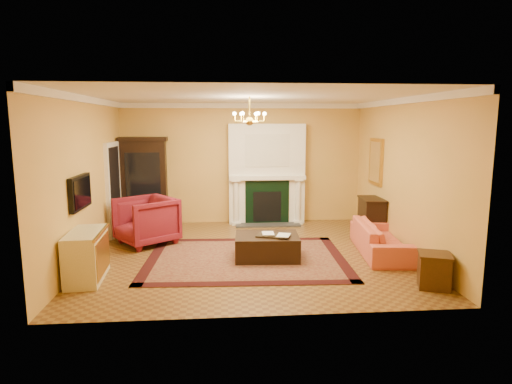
{
  "coord_description": "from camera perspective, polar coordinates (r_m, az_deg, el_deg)",
  "views": [
    {
      "loc": [
        -0.54,
        -8.03,
        2.52
      ],
      "look_at": [
        0.15,
        0.3,
        1.17
      ],
      "focal_mm": 30.0,
      "sensor_mm": 36.0,
      "label": 1
    }
  ],
  "objects": [
    {
      "name": "end_table",
      "position": [
        7.25,
        22.65,
        -9.73
      ],
      "size": [
        0.57,
        0.57,
        0.52
      ],
      "primitive_type": "cube",
      "rotation": [
        0.0,
        0.0,
        -0.35
      ],
      "color": "#3E2111",
      "rests_on": "floor"
    },
    {
      "name": "topiary_right",
      "position": [
        10.77,
        5.2,
        3.5
      ],
      "size": [
        0.15,
        0.15,
        0.41
      ],
      "color": "gray",
      "rests_on": "fireplace"
    },
    {
      "name": "fireplace",
      "position": [
        10.74,
        1.43,
        2.11
      ],
      "size": [
        1.9,
        0.7,
        2.5
      ],
      "color": "white",
      "rests_on": "wall_back"
    },
    {
      "name": "coral_sofa",
      "position": [
        8.69,
        16.28,
        -5.32
      ],
      "size": [
        0.82,
        2.09,
        0.8
      ],
      "primitive_type": "imported",
      "rotation": [
        0.0,
        0.0,
        1.46
      ],
      "color": "#CF5341",
      "rests_on": "floor"
    },
    {
      "name": "console_table",
      "position": [
        9.86,
        15.12,
        -3.41
      ],
      "size": [
        0.49,
        0.79,
        0.85
      ],
      "primitive_type": "cube",
      "rotation": [
        0.0,
        0.0,
        -0.08
      ],
      "color": "black",
      "rests_on": "floor"
    },
    {
      "name": "wall_back",
      "position": [
        10.85,
        -1.83,
        3.8
      ],
      "size": [
        6.0,
        0.02,
        3.0
      ],
      "primitive_type": "cube",
      "color": "#DCA44F",
      "rests_on": "floor"
    },
    {
      "name": "crown_molding",
      "position": [
        9.01,
        -1.29,
        11.86
      ],
      "size": [
        6.0,
        5.5,
        0.12
      ],
      "color": "white",
      "rests_on": "ceiling"
    },
    {
      "name": "wall_front",
      "position": [
        5.39,
        1.12,
        -1.72
      ],
      "size": [
        6.0,
        0.02,
        3.0
      ],
      "primitive_type": "cube",
      "color": "#DCA44F",
      "rests_on": "floor"
    },
    {
      "name": "tv_panel",
      "position": [
        7.9,
        -22.39,
        -0.03
      ],
      "size": [
        0.09,
        0.95,
        0.58
      ],
      "color": "black",
      "rests_on": "wall_left"
    },
    {
      "name": "floor",
      "position": [
        8.44,
        -0.82,
        -8.26
      ],
      "size": [
        6.0,
        5.5,
        0.02
      ],
      "primitive_type": "cube",
      "color": "brown",
      "rests_on": "ground"
    },
    {
      "name": "oriental_rug",
      "position": [
        8.12,
        -1.32,
        -8.83
      ],
      "size": [
        3.8,
        2.92,
        0.01
      ],
      "primitive_type": "cube",
      "rotation": [
        0.0,
        0.0,
        -0.04
      ],
      "color": "#47110F",
      "rests_on": "floor"
    },
    {
      "name": "doorway",
      "position": [
        10.13,
        -18.43,
        0.35
      ],
      "size": [
        0.08,
        1.05,
        2.1
      ],
      "color": "silver",
      "rests_on": "wall_left"
    },
    {
      "name": "ottoman_tray",
      "position": [
        7.94,
        1.73,
        -5.8
      ],
      "size": [
        0.52,
        0.46,
        0.03
      ],
      "primitive_type": "cube",
      "rotation": [
        0.0,
        0.0,
        -0.33
      ],
      "color": "black",
      "rests_on": "leather_ottoman"
    },
    {
      "name": "chandelier",
      "position": [
        8.05,
        -0.87,
        9.82
      ],
      "size": [
        0.63,
        0.55,
        0.53
      ],
      "color": "gold",
      "rests_on": "ceiling"
    },
    {
      "name": "wall_right",
      "position": [
        8.84,
        19.03,
        2.06
      ],
      "size": [
        0.02,
        5.5,
        3.0
      ],
      "primitive_type": "cube",
      "color": "#DCA44F",
      "rests_on": "floor"
    },
    {
      "name": "book_a",
      "position": [
        7.9,
        0.84,
        -4.68
      ],
      "size": [
        0.22,
        0.03,
        0.29
      ],
      "primitive_type": "imported",
      "rotation": [
        0.0,
        0.0,
        -0.01
      ],
      "color": "gray",
      "rests_on": "ottoman_tray"
    },
    {
      "name": "ceiling",
      "position": [
        8.06,
        -0.88,
        12.67
      ],
      "size": [
        6.0,
        5.5,
        0.02
      ],
      "primitive_type": "cube",
      "color": "silver",
      "rests_on": "wall_back"
    },
    {
      "name": "gilt_mirror",
      "position": [
        10.1,
        15.68,
        3.91
      ],
      "size": [
        0.06,
        0.76,
        1.05
      ],
      "color": "gold",
      "rests_on": "wall_right"
    },
    {
      "name": "pedestal_table",
      "position": [
        9.5,
        -14.59,
        -4.18
      ],
      "size": [
        0.36,
        0.36,
        0.64
      ],
      "color": "black",
      "rests_on": "floor"
    },
    {
      "name": "commode",
      "position": [
        7.51,
        -21.67,
        -7.89
      ],
      "size": [
        0.58,
        1.1,
        0.8
      ],
      "primitive_type": "cube",
      "rotation": [
        0.0,
        0.0,
        0.06
      ],
      "color": "beige",
      "rests_on": "floor"
    },
    {
      "name": "wingback_armchair",
      "position": [
        9.24,
        -14.44,
        -3.44
      ],
      "size": [
        1.43,
        1.45,
        1.09
      ],
      "primitive_type": "imported",
      "rotation": [
        0.0,
        0.0,
        -0.93
      ],
      "color": "maroon",
      "rests_on": "floor"
    },
    {
      "name": "topiary_left",
      "position": [
        10.62,
        -2.67,
        3.59
      ],
      "size": [
        0.17,
        0.17,
        0.46
      ],
      "color": "gray",
      "rests_on": "fireplace"
    },
    {
      "name": "leather_ottoman",
      "position": [
        8.07,
        1.46,
        -7.26
      ],
      "size": [
        1.22,
        0.92,
        0.44
      ],
      "primitive_type": "cube",
      "rotation": [
        0.0,
        0.0,
        -0.06
      ],
      "color": "black",
      "rests_on": "oriental_rug"
    },
    {
      "name": "book_b",
      "position": [
        7.83,
        2.87,
        -4.75
      ],
      "size": [
        0.22,
        0.09,
        0.31
      ],
      "primitive_type": "imported",
      "rotation": [
        0.0,
        0.0,
        -0.32
      ],
      "color": "gray",
      "rests_on": "ottoman_tray"
    },
    {
      "name": "wall_left",
      "position": [
        8.46,
        -21.64,
        1.62
      ],
      "size": [
        0.02,
        5.5,
        3.0
      ],
      "primitive_type": "cube",
      "color": "#DCA44F",
      "rests_on": "floor"
    },
    {
      "name": "china_cabinet",
      "position": [
        10.78,
        -14.59,
        1.04
      ],
      "size": [
        1.07,
        0.52,
        2.09
      ],
      "primitive_type": "cube",
      "rotation": [
        0.0,
        0.0,
        0.05
      ],
      "color": "black",
      "rests_on": "floor"
    }
  ]
}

